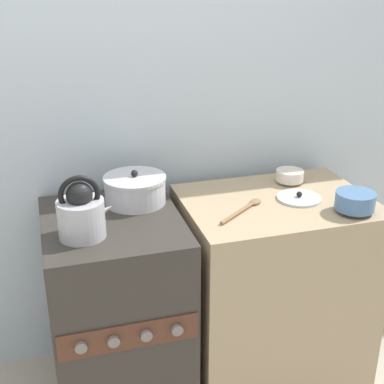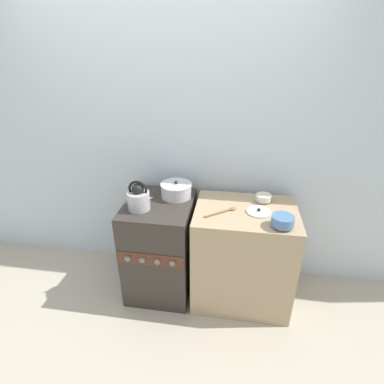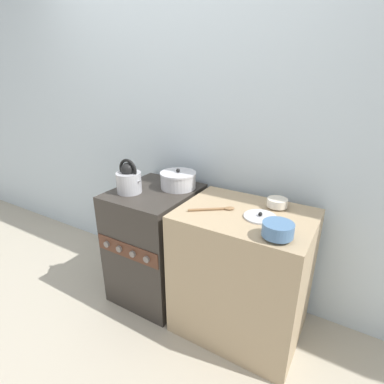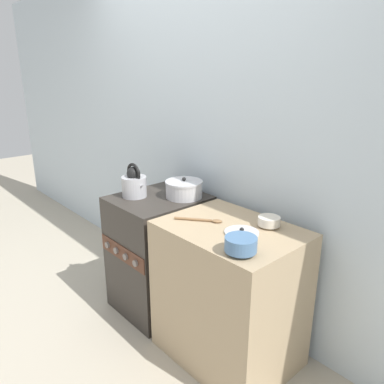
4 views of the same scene
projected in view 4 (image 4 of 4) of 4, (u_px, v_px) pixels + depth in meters
The scene contains 10 objects.
ground_plane at pixel (127, 320), 2.68m from camera, with size 12.00×12.00×0.00m, color #B2A893.
wall_back at pixel (198, 135), 2.73m from camera, with size 7.00×0.06×2.50m.
stove at pixel (159, 252), 2.74m from camera, with size 0.54×0.64×0.86m.
counter at pixel (229, 294), 2.24m from camera, with size 0.79×0.59×0.86m.
kettle at pixel (134, 184), 2.59m from camera, with size 0.21×0.17×0.24m.
cooking_pot at pixel (184, 189), 2.59m from camera, with size 0.26×0.26×0.14m.
enamel_bowl at pixel (241, 244), 1.79m from camera, with size 0.16×0.16×0.09m.
small_ceramic_bowl at pixel (269, 221), 2.10m from camera, with size 0.12×0.12×0.06m.
loose_pot_lid at pixel (242, 232), 2.03m from camera, with size 0.19×0.19×0.03m.
wooden_spoon at pixel (203, 220), 2.19m from camera, with size 0.24×0.19×0.02m.
Camera 4 is at (1.99, -1.16, 1.71)m, focal length 35.00 mm.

